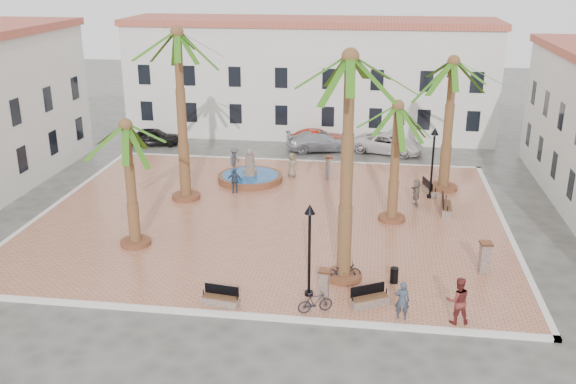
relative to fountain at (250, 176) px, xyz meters
name	(u,v)px	position (x,y,z in m)	size (l,w,h in m)	color
ground	(271,218)	(2.35, -5.88, -0.45)	(120.00, 120.00, 0.00)	#56544F
plaza	(271,216)	(2.35, -5.88, -0.37)	(26.00, 22.00, 0.15)	#B97053
kerb_n	(296,161)	(2.35, 5.12, -0.37)	(26.30, 0.30, 0.16)	silver
kerb_s	(226,315)	(2.35, -16.88, -0.37)	(26.30, 0.30, 0.16)	silver
kerb_e	(506,229)	(15.35, -5.88, -0.37)	(0.30, 22.30, 0.16)	silver
kerb_w	(56,205)	(-10.65, -5.88, -0.37)	(0.30, 22.30, 0.16)	silver
building_north	(310,77)	(2.35, 14.11, 4.32)	(30.40, 7.40, 9.50)	silver
fountain	(250,176)	(0.00, 0.00, 0.00)	(4.25, 4.25, 2.20)	brown
palm_nw	(178,50)	(-3.22, -3.85, 8.61)	(5.60, 5.60, 10.30)	brown
palm_sw	(127,141)	(-3.81, -10.83, 5.14)	(4.99, 4.99, 6.57)	brown
palm_s	(350,81)	(6.92, -13.09, 8.68)	(5.42, 5.42, 10.35)	brown
palm_e	(397,121)	(9.18, -5.65, 5.38)	(4.92, 4.92, 6.81)	brown
palm_ne	(452,77)	(12.47, 0.08, 6.81)	(5.74, 5.74, 8.44)	brown
bench_s	(220,300)	(1.96, -16.27, -0.06)	(1.65, 0.70, 0.84)	#746056
bench_se	(369,300)	(8.14, -15.42, -0.05)	(1.70, 1.25, 0.88)	#746056
bench_e	(446,208)	(12.29, -4.07, -0.02)	(0.66, 1.92, 1.00)	#746056
bench_ne	(430,190)	(11.58, -0.91, -0.04)	(1.03, 1.81, 0.92)	#746056
lamppost_s	(310,234)	(5.54, -14.88, 2.55)	(0.46, 0.46, 4.20)	black
lamppost_e	(433,151)	(11.54, -1.63, 2.68)	(0.48, 0.48, 4.40)	black
bollard_se	(324,284)	(6.21, -15.13, 0.42)	(0.55, 0.55, 1.38)	#746056
bollard_n	(329,167)	(5.09, 1.27, 0.49)	(0.61, 0.61, 1.53)	#746056
bollard_e	(485,257)	(13.32, -11.60, 0.49)	(0.61, 0.61, 1.53)	#746056
litter_bin	(394,275)	(9.20, -13.21, 0.06)	(0.37, 0.37, 0.72)	black
cyclist_a	(402,300)	(9.45, -16.28, 0.52)	(0.59, 0.39, 1.63)	#313A4A
bicycle_a	(343,271)	(6.91, -13.22, 0.13)	(0.57, 1.62, 0.85)	black
cyclist_b	(458,300)	(11.61, -16.28, 0.68)	(0.95, 0.74, 1.96)	maroon
bicycle_b	(315,302)	(5.95, -16.28, 0.15)	(0.42, 1.49, 0.89)	black
pedestrian_fountain_a	(292,165)	(2.63, 1.25, 0.52)	(0.80, 0.52, 1.65)	#77684E
pedestrian_fountain_b	(234,180)	(-0.53, -2.37, 0.48)	(0.91, 0.38, 1.56)	#2F4158
pedestrian_north	(234,159)	(-1.48, 1.93, 0.54)	(1.08, 0.62, 1.67)	#424247
pedestrian_east	(416,192)	(10.59, -3.16, 0.52)	(1.52, 0.49, 1.64)	#77695C
car_black	(154,137)	(-9.41, 8.13, 0.25)	(1.65, 4.11, 1.40)	black
car_red	(318,140)	(3.66, 8.82, 0.31)	(1.60, 4.60, 1.52)	#9D1100
car_silver	(320,141)	(3.85, 8.40, 0.31)	(2.12, 5.21, 1.51)	#9F9EA6
car_white	(388,144)	(9.06, 8.50, 0.29)	(2.45, 5.31, 1.48)	silver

